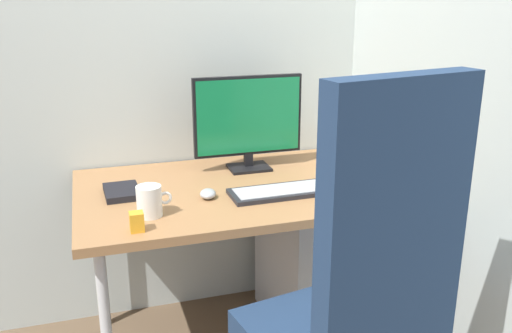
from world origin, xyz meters
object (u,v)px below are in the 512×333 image
object	(u,v)px
mouse	(208,194)
coffee_mug	(150,201)
desk_clamp_accessory	(137,222)
filing_cabinet	(318,259)
pen_holder	(343,152)
keyboard	(291,190)
monitor	(248,119)
office_chair	(356,306)
notebook	(122,192)

from	to	relation	value
mouse	coffee_mug	size ratio (longest dim) A/B	0.67
coffee_mug	desk_clamp_accessory	distance (m)	0.13
filing_cabinet	pen_holder	bearing A→B (deg)	32.22
keyboard	desk_clamp_accessory	size ratio (longest dim) A/B	7.44
monitor	desk_clamp_accessory	size ratio (longest dim) A/B	7.42
office_chair	monitor	distance (m)	1.07
desk_clamp_accessory	monitor	bearing A→B (deg)	44.69
keyboard	mouse	distance (m)	0.32
pen_holder	coffee_mug	size ratio (longest dim) A/B	1.44
pen_holder	desk_clamp_accessory	world-z (taller)	pen_holder
office_chair	monitor	size ratio (longest dim) A/B	2.74
notebook	keyboard	bearing A→B (deg)	-17.52
office_chair	mouse	xyz separation A→B (m)	(-0.25, 0.72, 0.10)
keyboard	desk_clamp_accessory	bearing A→B (deg)	-162.98
office_chair	coffee_mug	size ratio (longest dim) A/B	10.66
monitor	mouse	distance (m)	0.44
keyboard	office_chair	bearing A→B (deg)	-95.69
keyboard	filing_cabinet	bearing A→B (deg)	41.56
filing_cabinet	coffee_mug	xyz separation A→B (m)	(-0.76, -0.26, 0.46)
monitor	coffee_mug	distance (m)	0.65
notebook	desk_clamp_accessory	bearing A→B (deg)	-88.75
filing_cabinet	desk_clamp_accessory	bearing A→B (deg)	-155.36
office_chair	notebook	world-z (taller)	office_chair
mouse	pen_holder	size ratio (longest dim) A/B	0.47
mouse	desk_clamp_accessory	world-z (taller)	desk_clamp_accessory
pen_holder	desk_clamp_accessory	xyz separation A→B (m)	(-0.95, -0.46, -0.02)
office_chair	filing_cabinet	world-z (taller)	office_chair
filing_cabinet	pen_holder	xyz separation A→B (m)	(0.14, 0.09, 0.46)
filing_cabinet	pen_holder	world-z (taller)	pen_holder
filing_cabinet	notebook	bearing A→B (deg)	-178.71
office_chair	keyboard	size ratio (longest dim) A/B	2.73
monitor	pen_holder	xyz separation A→B (m)	(0.42, -0.07, -0.16)
monitor	coffee_mug	size ratio (longest dim) A/B	3.89
monitor	desk_clamp_accessory	bearing A→B (deg)	-135.31
notebook	coffee_mug	bearing A→B (deg)	-74.35
pen_holder	desk_clamp_accessory	distance (m)	1.06
filing_cabinet	coffee_mug	size ratio (longest dim) A/B	5.32
monitor	pen_holder	size ratio (longest dim) A/B	2.71
monitor	desk_clamp_accessory	xyz separation A→B (m)	(-0.53, -0.53, -0.19)
pen_holder	office_chair	bearing A→B (deg)	-113.74
pen_holder	keyboard	bearing A→B (deg)	-141.87
keyboard	mouse	world-z (taller)	mouse
keyboard	notebook	distance (m)	0.64
pen_holder	notebook	world-z (taller)	pen_holder
mouse	coffee_mug	bearing A→B (deg)	-139.55
keyboard	desk_clamp_accessory	world-z (taller)	desk_clamp_accessory
filing_cabinet	keyboard	world-z (taller)	keyboard
notebook	desk_clamp_accessory	distance (m)	0.35
keyboard	notebook	world-z (taller)	notebook
desk_clamp_accessory	pen_holder	bearing A→B (deg)	25.83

